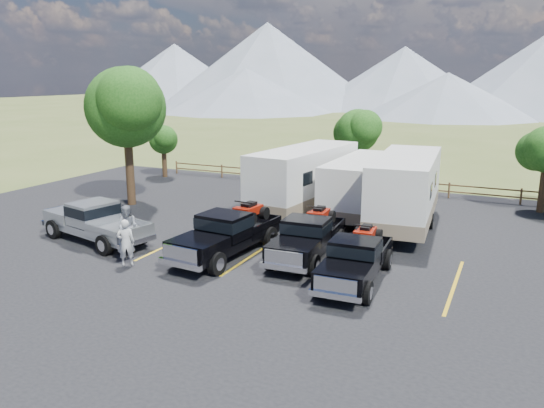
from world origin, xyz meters
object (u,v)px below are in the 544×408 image
at_px(pickup_silver, 96,221).
at_px(person_b, 128,227).
at_px(trailer_center, 360,187).
at_px(trailer_right, 405,191).
at_px(rig_center, 308,236).
at_px(person_a, 126,243).
at_px(rig_right, 356,258).
at_px(tree_big_nw, 126,107).
at_px(trailer_left, 304,179).
at_px(rig_left, 228,232).

xyz_separation_m(pickup_silver, person_b, (1.91, -0.11, 0.01)).
height_order(trailer_center, trailer_right, trailer_right).
bearing_deg(rig_center, person_a, -150.05).
xyz_separation_m(rig_center, trailer_center, (0.12, 7.12, 0.71)).
xyz_separation_m(rig_right, trailer_center, (-2.39, 8.82, 0.75)).
bearing_deg(tree_big_nw, pickup_silver, -62.55).
bearing_deg(person_b, rig_center, 4.28).
distance_m(trailer_left, trailer_center, 3.02).
height_order(rig_right, trailer_right, trailer_right).
xyz_separation_m(trailer_center, trailer_right, (2.56, -1.15, 0.25)).
distance_m(pickup_silver, person_a, 3.80).
bearing_deg(tree_big_nw, person_a, -51.41).
relative_size(tree_big_nw, pickup_silver, 1.25).
height_order(rig_center, person_a, rig_center).
bearing_deg(trailer_left, rig_center, -59.92).
bearing_deg(pickup_silver, person_a, 72.91).
xyz_separation_m(trailer_right, pickup_silver, (-12.05, -8.03, -0.93)).
xyz_separation_m(rig_right, trailer_left, (-5.39, 8.47, 0.97)).
height_order(rig_right, trailer_left, trailer_left).
bearing_deg(person_a, rig_left, -173.82).
height_order(rig_left, pickup_silver, rig_left).
distance_m(person_a, person_b, 2.26).
bearing_deg(trailer_left, rig_right, -50.45).
bearing_deg(trailer_center, trailer_right, -23.53).
bearing_deg(person_a, pickup_silver, -66.76).
relative_size(tree_big_nw, rig_right, 1.42).
xyz_separation_m(rig_left, pickup_silver, (-6.28, -0.89, -0.04)).
bearing_deg(trailer_right, trailer_center, 151.27).
height_order(trailer_left, person_b, trailer_left).
bearing_deg(trailer_right, person_a, -135.94).
height_order(person_a, person_b, person_b).
distance_m(tree_big_nw, person_a, 11.58).
height_order(pickup_silver, person_a, person_a).
xyz_separation_m(rig_right, person_b, (-9.98, -0.46, 0.07)).
relative_size(person_a, person_b, 0.99).
bearing_deg(person_a, rig_right, 157.78).
xyz_separation_m(rig_left, trailer_center, (3.22, 8.29, 0.64)).
relative_size(rig_center, trailer_right, 0.56).
bearing_deg(rig_center, tree_big_nw, 158.01).
distance_m(rig_center, rig_right, 3.04).
xyz_separation_m(trailer_right, person_b, (-10.14, -8.14, -0.92)).
xyz_separation_m(tree_big_nw, trailer_center, (12.82, 2.77, -3.93)).
bearing_deg(trailer_right, trailer_left, 167.29).
bearing_deg(rig_right, trailer_right, 86.36).
distance_m(rig_right, trailer_right, 7.74).
xyz_separation_m(tree_big_nw, rig_right, (15.21, -6.05, -4.68)).
distance_m(rig_center, person_b, 7.77).
distance_m(rig_left, person_a, 4.08).
bearing_deg(rig_right, rig_center, 143.58).
bearing_deg(person_a, trailer_right, -168.31).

